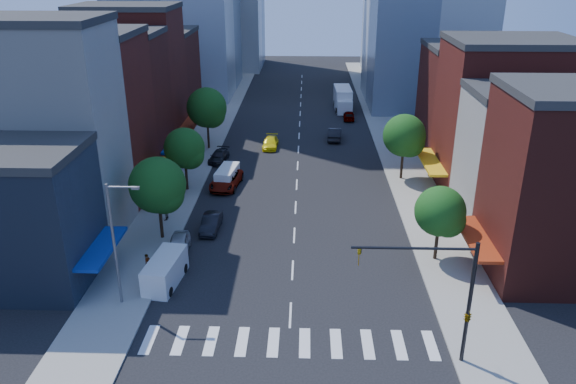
% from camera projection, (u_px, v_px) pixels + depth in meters
% --- Properties ---
extents(ground, '(220.00, 220.00, 0.00)m').
position_uv_depth(ground, '(290.00, 315.00, 38.54)').
color(ground, black).
rests_on(ground, ground).
extents(sidewalk_left, '(5.00, 120.00, 0.15)m').
position_uv_depth(sidewalk_left, '(206.00, 139.00, 75.76)').
color(sidewalk_left, gray).
rests_on(sidewalk_left, ground).
extents(sidewalk_right, '(5.00, 120.00, 0.15)m').
position_uv_depth(sidewalk_right, '(392.00, 141.00, 75.02)').
color(sidewalk_right, gray).
rests_on(sidewalk_right, ground).
extents(crosswalk, '(19.00, 3.00, 0.01)m').
position_uv_depth(crosswalk, '(289.00, 343.00, 35.77)').
color(crosswalk, silver).
rests_on(crosswalk, ground).
extents(bldg_left_0, '(12.00, 8.00, 10.00)m').
position_uv_depth(bldg_left_0, '(5.00, 220.00, 40.93)').
color(bldg_left_0, '#2A3346').
rests_on(bldg_left_0, ground).
extents(bldg_left_1, '(12.00, 8.00, 18.00)m').
position_uv_depth(bldg_left_1, '(43.00, 135.00, 46.76)').
color(bldg_left_1, silver).
rests_on(bldg_left_1, ground).
extents(bldg_left_2, '(12.00, 9.00, 16.00)m').
position_uv_depth(bldg_left_2, '(83.00, 120.00, 54.98)').
color(bldg_left_2, '#5E1B16').
rests_on(bldg_left_2, ground).
extents(bldg_left_3, '(12.00, 8.00, 15.00)m').
position_uv_depth(bldg_left_3, '(111.00, 104.00, 63.01)').
color(bldg_left_3, '#501A14').
rests_on(bldg_left_3, ground).
extents(bldg_left_4, '(12.00, 9.00, 17.00)m').
position_uv_depth(bldg_left_4, '(132.00, 80.00, 70.46)').
color(bldg_left_4, '#5E1B16').
rests_on(bldg_left_4, ground).
extents(bldg_left_5, '(12.00, 10.00, 13.00)m').
position_uv_depth(bldg_left_5, '(153.00, 80.00, 79.99)').
color(bldg_left_5, '#501A14').
rests_on(bldg_left_5, ground).
extents(bldg_right_1, '(12.00, 8.00, 12.00)m').
position_uv_depth(bldg_right_1, '(533.00, 163.00, 49.42)').
color(bldg_right_1, silver).
rests_on(bldg_right_1, ground).
extents(bldg_right_2, '(12.00, 10.00, 15.00)m').
position_uv_depth(bldg_right_2, '(503.00, 119.00, 57.14)').
color(bldg_right_2, '#5E1B16').
rests_on(bldg_right_2, ground).
extents(bldg_right_3, '(12.00, 10.00, 13.00)m').
position_uv_depth(bldg_right_3, '(475.00, 105.00, 66.75)').
color(bldg_right_3, '#501A14').
rests_on(bldg_right_3, ground).
extents(traffic_signal, '(7.24, 2.24, 8.00)m').
position_uv_depth(traffic_signal, '(460.00, 304.00, 32.49)').
color(traffic_signal, black).
rests_on(traffic_signal, sidewalk_right).
extents(streetlight, '(2.25, 0.25, 9.00)m').
position_uv_depth(streetlight, '(116.00, 237.00, 37.78)').
color(streetlight, slate).
rests_on(streetlight, sidewalk_left).
extents(tree_left_near, '(4.80, 4.80, 7.30)m').
position_uv_depth(tree_left_near, '(159.00, 187.00, 47.07)').
color(tree_left_near, black).
rests_on(tree_left_near, sidewalk_left).
extents(tree_left_mid, '(4.20, 4.20, 6.65)m').
position_uv_depth(tree_left_mid, '(186.00, 150.00, 57.35)').
color(tree_left_mid, black).
rests_on(tree_left_mid, sidewalk_left).
extents(tree_left_far, '(5.00, 5.00, 7.75)m').
position_uv_depth(tree_left_far, '(208.00, 109.00, 69.99)').
color(tree_left_far, black).
rests_on(tree_left_far, sidewalk_left).
extents(tree_right_near, '(4.00, 4.00, 6.20)m').
position_uv_depth(tree_right_near, '(442.00, 214.00, 43.88)').
color(tree_right_near, black).
rests_on(tree_right_near, sidewalk_right).
extents(tree_right_far, '(4.60, 4.60, 7.20)m').
position_uv_depth(tree_right_far, '(406.00, 137.00, 60.21)').
color(tree_right_far, black).
rests_on(tree_right_far, sidewalk_right).
extents(parked_car_front, '(2.09, 4.38, 1.45)m').
position_uv_depth(parked_car_front, '(179.00, 245.00, 46.42)').
color(parked_car_front, '#A2A2A6').
rests_on(parked_car_front, ground).
extents(parked_car_second, '(1.60, 4.27, 1.39)m').
position_uv_depth(parked_car_second, '(211.00, 223.00, 50.31)').
color(parked_car_second, black).
rests_on(parked_car_second, ground).
extents(parked_car_third, '(3.33, 6.05, 1.60)m').
position_uv_depth(parked_car_third, '(226.00, 180.00, 59.73)').
color(parked_car_third, '#999999').
rests_on(parked_car_third, ground).
extents(parked_car_rear, '(2.36, 4.64, 1.29)m').
position_uv_depth(parked_car_rear, '(219.00, 156.00, 67.34)').
color(parked_car_rear, black).
rests_on(parked_car_rear, ground).
extents(cargo_van_near, '(2.57, 5.15, 2.11)m').
position_uv_depth(cargo_van_near, '(165.00, 272.00, 41.85)').
color(cargo_van_near, silver).
rests_on(cargo_van_near, ground).
extents(cargo_van_far, '(2.29, 4.61, 1.89)m').
position_uv_depth(cargo_van_far, '(227.00, 176.00, 60.33)').
color(cargo_van_far, white).
rests_on(cargo_van_far, ground).
extents(taxi, '(2.01, 4.58, 1.31)m').
position_uv_depth(taxi, '(270.00, 143.00, 72.24)').
color(taxi, yellow).
rests_on(taxi, ground).
extents(traffic_car_oncoming, '(2.10, 5.02, 1.61)m').
position_uv_depth(traffic_car_oncoming, '(335.00, 134.00, 75.41)').
color(traffic_car_oncoming, black).
rests_on(traffic_car_oncoming, ground).
extents(traffic_car_far, '(1.78, 4.06, 1.36)m').
position_uv_depth(traffic_car_far, '(349.00, 115.00, 84.65)').
color(traffic_car_far, '#999999').
rests_on(traffic_car_far, ground).
extents(box_truck, '(2.79, 8.45, 3.38)m').
position_uv_depth(box_truck, '(343.00, 99.00, 90.25)').
color(box_truck, white).
rests_on(box_truck, ground).
extents(pedestrian_near, '(0.57, 0.67, 1.55)m').
position_uv_depth(pedestrian_near, '(148.00, 263.00, 43.22)').
color(pedestrian_near, '#999999').
rests_on(pedestrian_near, sidewalk_left).
extents(pedestrian_far, '(0.68, 0.86, 1.73)m').
position_uv_depth(pedestrian_far, '(165.00, 211.00, 51.89)').
color(pedestrian_far, '#999999').
rests_on(pedestrian_far, sidewalk_left).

